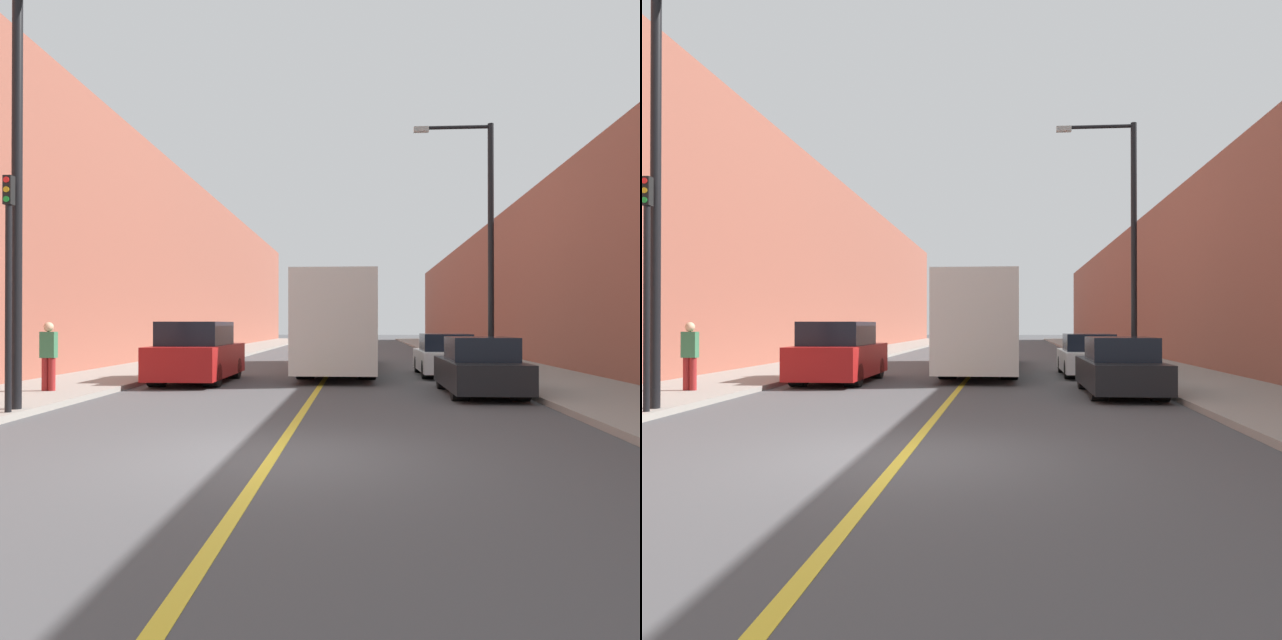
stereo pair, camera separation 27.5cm
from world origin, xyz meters
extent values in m
plane|color=#474749|center=(0.00, 0.00, 0.00)|extent=(200.00, 200.00, 0.00)
cube|color=gray|center=(-6.98, 30.00, 0.07)|extent=(3.50, 72.00, 0.14)
cube|color=gray|center=(6.98, 30.00, 0.07)|extent=(3.50, 72.00, 0.14)
cube|color=brown|center=(-10.73, 30.00, 5.19)|extent=(4.00, 72.00, 10.38)
cube|color=brown|center=(10.73, 30.00, 3.91)|extent=(4.00, 72.00, 7.82)
cube|color=gold|center=(0.00, 30.00, 0.00)|extent=(0.16, 72.00, 0.01)
cube|color=silver|center=(0.38, 16.00, 1.87)|extent=(2.58, 12.90, 3.16)
cube|color=black|center=(0.38, 9.57, 2.42)|extent=(2.19, 0.04, 1.42)
cylinder|color=black|center=(-0.63, 12.00, 0.48)|extent=(0.57, 0.96, 0.96)
cylinder|color=black|center=(1.38, 12.00, 0.48)|extent=(0.57, 0.96, 0.96)
cylinder|color=black|center=(-0.63, 20.00, 0.48)|extent=(0.57, 0.96, 0.96)
cylinder|color=black|center=(1.38, 20.00, 0.48)|extent=(0.57, 0.96, 0.96)
cube|color=maroon|center=(-3.84, 10.59, 0.68)|extent=(2.04, 4.70, 0.95)
cube|color=black|center=(-3.84, 10.36, 1.51)|extent=(1.79, 2.58, 0.71)
cube|color=black|center=(-3.84, 8.28, 0.85)|extent=(1.73, 0.04, 0.43)
cylinder|color=black|center=(-4.64, 9.14, 0.34)|extent=(0.45, 0.68, 0.68)
cylinder|color=black|center=(-3.05, 9.14, 0.34)|extent=(0.45, 0.68, 0.68)
cylinder|color=black|center=(-4.64, 12.05, 0.34)|extent=(0.45, 0.68, 0.68)
cylinder|color=black|center=(-3.05, 12.05, 0.34)|extent=(0.45, 0.68, 0.68)
cube|color=black|center=(4.19, 7.79, 0.53)|extent=(1.78, 4.36, 0.69)
cube|color=black|center=(4.19, 7.58, 1.17)|extent=(1.57, 1.96, 0.59)
cube|color=black|center=(4.19, 5.64, 0.65)|extent=(1.51, 0.04, 0.31)
cylinder|color=black|center=(3.49, 6.44, 0.31)|extent=(0.39, 0.62, 0.62)
cylinder|color=black|center=(4.88, 6.44, 0.31)|extent=(0.39, 0.62, 0.62)
cylinder|color=black|center=(3.49, 9.14, 0.31)|extent=(0.39, 0.62, 0.62)
cylinder|color=black|center=(4.88, 9.14, 0.31)|extent=(0.39, 0.62, 0.62)
cube|color=silver|center=(4.10, 13.69, 0.53)|extent=(1.83, 4.37, 0.69)
cube|color=black|center=(4.10, 13.47, 1.17)|extent=(1.61, 1.97, 0.59)
cube|color=black|center=(4.10, 11.53, 0.65)|extent=(1.56, 0.04, 0.31)
cylinder|color=black|center=(3.39, 12.33, 0.31)|extent=(0.40, 0.62, 0.62)
cylinder|color=black|center=(4.82, 12.33, 0.31)|extent=(0.40, 0.62, 0.62)
cylinder|color=black|center=(3.39, 15.04, 0.31)|extent=(0.40, 0.62, 0.62)
cylinder|color=black|center=(4.82, 15.04, 0.31)|extent=(0.40, 0.62, 0.62)
cylinder|color=black|center=(-5.54, 3.42, 4.28)|extent=(0.20, 0.20, 8.29)
cylinder|color=black|center=(5.54, 12.88, 4.34)|extent=(0.20, 0.20, 8.40)
cylinder|color=black|center=(4.38, 12.88, 8.44)|extent=(2.32, 0.12, 0.12)
cube|color=#999993|center=(3.22, 12.88, 8.39)|extent=(0.50, 0.24, 0.16)
cylinder|color=black|center=(-5.44, 2.97, 2.09)|extent=(0.12, 0.12, 3.90)
cube|color=black|center=(-5.44, 2.97, 4.32)|extent=(0.16, 0.16, 0.55)
cylinder|color=red|center=(-5.44, 2.88, 4.50)|extent=(0.11, 0.02, 0.11)
cylinder|color=gold|center=(-5.44, 2.88, 4.32)|extent=(0.11, 0.02, 0.11)
cylinder|color=green|center=(-5.44, 2.88, 4.13)|extent=(0.11, 0.02, 0.11)
cylinder|color=maroon|center=(-6.67, 6.71, 0.55)|extent=(0.17, 0.17, 0.82)
cylinder|color=maroon|center=(-6.50, 6.71, 0.55)|extent=(0.17, 0.17, 0.82)
cube|color=#336B47|center=(-6.59, 6.71, 1.28)|extent=(0.38, 0.21, 0.65)
sphere|color=tan|center=(-6.59, 6.71, 1.73)|extent=(0.24, 0.24, 0.24)
camera|label=1|loc=(1.19, -8.33, 1.78)|focal=35.00mm
camera|label=2|loc=(1.47, -8.31, 1.78)|focal=35.00mm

